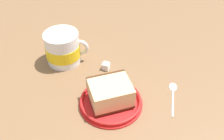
# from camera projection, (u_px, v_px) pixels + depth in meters

# --- Properties ---
(ground_plane) EXTENTS (1.56, 1.56, 0.03)m
(ground_plane) POSITION_uv_depth(u_px,v_px,m) (109.00, 84.00, 0.67)
(ground_plane) COLOR brown
(small_plate) EXTENTS (0.15, 0.15, 0.02)m
(small_plate) POSITION_uv_depth(u_px,v_px,m) (111.00, 101.00, 0.59)
(small_plate) COLOR red
(small_plate) RESTS_ON ground_plane
(cake_slice) EXTENTS (0.09, 0.10, 0.05)m
(cake_slice) POSITION_uv_depth(u_px,v_px,m) (110.00, 93.00, 0.58)
(cake_slice) COLOR #472814
(cake_slice) RESTS_ON small_plate
(tea_mug) EXTENTS (0.09, 0.11, 0.09)m
(tea_mug) POSITION_uv_depth(u_px,v_px,m) (63.00, 48.00, 0.69)
(tea_mug) COLOR white
(tea_mug) RESTS_ON ground_plane
(teaspoon) EXTENTS (0.09, 0.08, 0.01)m
(teaspoon) POSITION_uv_depth(u_px,v_px,m) (173.00, 91.00, 0.62)
(teaspoon) COLOR silver
(teaspoon) RESTS_ON ground_plane
(sugar_cube) EXTENTS (0.03, 0.03, 0.02)m
(sugar_cube) POSITION_uv_depth(u_px,v_px,m) (106.00, 66.00, 0.69)
(sugar_cube) COLOR white
(sugar_cube) RESTS_ON ground_plane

